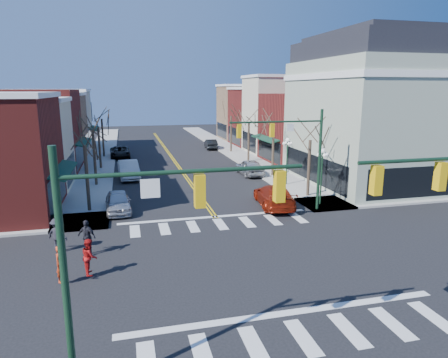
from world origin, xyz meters
TOP-DOWN VIEW (x-y plane):
  - ground at (0.00, 0.00)m, footprint 160.00×160.00m
  - sidewalk_left at (-8.75, 20.00)m, footprint 3.50×70.00m
  - sidewalk_right at (8.75, 20.00)m, footprint 3.50×70.00m
  - bldg_left_stucco_a at (-15.50, 19.50)m, footprint 10.00×7.00m
  - bldg_left_brick_b at (-15.50, 27.50)m, footprint 10.00×9.00m
  - bldg_left_tan at (-15.50, 35.75)m, footprint 10.00×7.50m
  - bldg_left_stucco_b at (-15.50, 43.50)m, footprint 10.00×8.00m
  - bldg_right_brick_a at (15.50, 25.75)m, footprint 10.00×8.50m
  - bldg_right_stucco at (15.50, 33.50)m, footprint 10.00×7.00m
  - bldg_right_brick_b at (15.50, 41.00)m, footprint 10.00×8.00m
  - bldg_right_tan at (15.50, 49.00)m, footprint 10.00×8.00m
  - victorian_corner at (16.50, 14.50)m, footprint 12.25×14.25m
  - traffic_mast_near_left at (-5.55, -7.40)m, footprint 6.60×0.28m
  - traffic_mast_far_right at (5.55, 7.40)m, footprint 6.60×0.28m
  - lamppost_corner at (8.20, 8.50)m, footprint 0.36×0.36m
  - lamppost_midblock at (8.20, 15.00)m, footprint 0.36×0.36m
  - tree_left_a at (-8.40, 11.00)m, footprint 0.24×0.24m
  - tree_left_b at (-8.40, 19.00)m, footprint 0.24×0.24m
  - tree_left_c at (-8.40, 27.00)m, footprint 0.24×0.24m
  - tree_left_d at (-8.40, 35.00)m, footprint 0.24×0.24m
  - tree_right_a at (8.40, 11.00)m, footprint 0.24×0.24m
  - tree_right_b at (8.40, 19.00)m, footprint 0.24×0.24m
  - tree_right_c at (8.40, 27.00)m, footprint 0.24×0.24m
  - tree_right_d at (8.40, 35.00)m, footprint 0.24×0.24m
  - car_left_near at (-6.40, 10.61)m, footprint 1.93×4.36m
  - car_left_mid at (-5.50, 21.60)m, footprint 2.19×5.31m
  - car_left_far at (-6.40, 34.23)m, footprint 2.56×5.24m
  - car_right_near at (4.80, 9.19)m, footprint 2.97×5.83m
  - car_right_mid at (6.40, 20.24)m, footprint 2.00×4.78m
  - car_right_far at (6.40, 38.88)m, footprint 1.79×4.37m
  - pedestrian_red_a at (-8.72, -0.00)m, footprint 0.68×0.73m
  - pedestrian_red_b at (-7.56, 0.51)m, footprint 0.73×0.89m
  - pedestrian_dark_a at (-7.90, 3.12)m, footprint 1.11×0.93m
  - pedestrian_dark_b at (-9.46, 3.94)m, footprint 1.29×1.12m

SIDE VIEW (x-z plane):
  - ground at x=0.00m, z-range 0.00..0.00m
  - sidewalk_left at x=-8.75m, z-range 0.00..0.15m
  - sidewalk_right at x=8.75m, z-range 0.00..0.15m
  - car_right_far at x=6.40m, z-range 0.00..1.41m
  - car_left_far at x=-6.40m, z-range 0.00..1.43m
  - car_left_near at x=-6.40m, z-range 0.00..1.46m
  - car_right_mid at x=6.40m, z-range 0.00..1.61m
  - car_right_near at x=4.80m, z-range 0.00..1.62m
  - car_left_mid at x=-5.50m, z-range 0.00..1.71m
  - pedestrian_red_a at x=-8.72m, z-range 0.15..1.82m
  - pedestrian_red_b at x=-7.56m, z-range 0.15..1.85m
  - pedestrian_dark_b at x=-9.46m, z-range 0.15..1.88m
  - pedestrian_dark_a at x=-7.90m, z-range 0.15..1.93m
  - tree_left_c at x=-8.40m, z-range 0.00..4.55m
  - tree_right_a at x=8.40m, z-range 0.00..4.62m
  - tree_left_a at x=-8.40m, z-range 0.00..4.76m
  - tree_right_c at x=8.40m, z-range 0.00..4.83m
  - tree_left_d at x=-8.40m, z-range 0.00..4.90m
  - tree_right_d at x=8.40m, z-range 0.00..4.97m
  - tree_left_b at x=-8.40m, z-range 0.00..5.04m
  - tree_right_b at x=8.40m, z-range 0.00..5.18m
  - lamppost_corner at x=8.20m, z-range 0.80..5.13m
  - lamppost_midblock at x=8.20m, z-range 0.80..5.13m
  - bldg_left_stucco_a at x=-15.50m, z-range 0.00..7.50m
  - bldg_left_tan at x=-15.50m, z-range 0.00..7.80m
  - bldg_right_brick_a at x=15.50m, z-range 0.00..8.00m
  - bldg_left_stucco_b at x=-15.50m, z-range 0.00..8.20m
  - bldg_left_brick_b at x=-15.50m, z-range 0.00..8.50m
  - bldg_right_brick_b at x=15.50m, z-range 0.00..8.50m
  - bldg_right_tan at x=15.50m, z-range 0.00..9.00m
  - traffic_mast_near_left at x=-5.55m, z-range 1.11..8.31m
  - traffic_mast_far_right at x=5.55m, z-range 1.11..8.31m
  - bldg_right_stucco at x=15.50m, z-range 0.00..10.00m
  - victorian_corner at x=16.50m, z-range 0.01..13.31m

